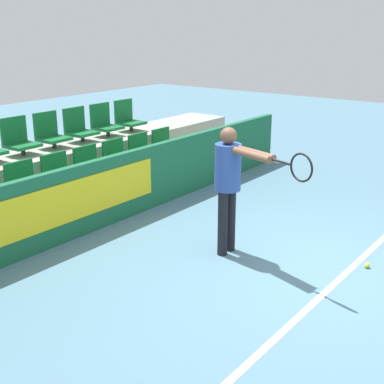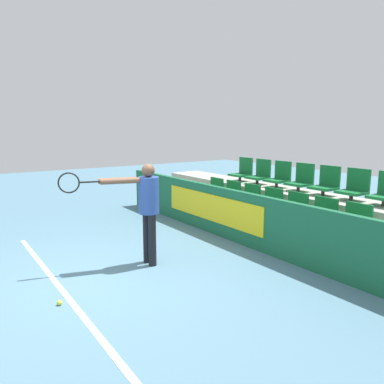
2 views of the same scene
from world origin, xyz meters
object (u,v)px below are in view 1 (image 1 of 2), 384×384
stadium_chair_3 (90,168)px  tennis_player (231,177)px  stadium_chair_2 (60,176)px  stadium_chair_13 (128,118)px  stadium_chair_6 (165,147)px  stadium_chair_9 (19,139)px  stadium_chair_12 (105,122)px  stadium_chair_11 (79,127)px  stadium_chair_4 (118,160)px  stadium_chair_10 (50,133)px  stadium_chair_1 (25,186)px  tennis_ball (367,265)px  stadium_chair_5 (143,153)px

stadium_chair_3 → tennis_player: 2.77m
stadium_chair_2 → stadium_chair_13: size_ratio=1.00×
stadium_chair_6 → stadium_chair_9: bearing=159.3°
stadium_chair_12 → stadium_chair_13: bearing=0.0°
stadium_chair_11 → stadium_chair_12: size_ratio=1.00×
stadium_chair_4 → stadium_chair_12: bearing=56.5°
stadium_chair_11 → stadium_chair_13: bearing=0.0°
stadium_chair_9 → stadium_chair_13: (2.48, 0.00, 0.00)m
stadium_chair_6 → stadium_chair_10: size_ratio=1.00×
stadium_chair_11 → stadium_chair_1: bearing=-153.3°
stadium_chair_3 → stadium_chair_4: size_ratio=1.00×
stadium_chair_10 → tennis_ball: size_ratio=8.99×
stadium_chair_5 → stadium_chair_6: size_ratio=1.00×
stadium_chair_6 → tennis_ball: stadium_chair_6 is taller
stadium_chair_4 → tennis_player: tennis_player is taller
stadium_chair_5 → tennis_player: size_ratio=0.35×
stadium_chair_13 → stadium_chair_3: bearing=-153.3°
tennis_player → stadium_chair_3: bearing=104.1°
stadium_chair_1 → stadium_chair_4: size_ratio=1.00×
stadium_chair_12 → stadium_chair_9: bearing=180.0°
tennis_player → tennis_ball: bearing=-50.4°
tennis_ball → stadium_chair_9: bearing=102.5°
stadium_chair_6 → tennis_player: 3.41m
stadium_chair_1 → stadium_chair_9: stadium_chair_9 is taller
stadium_chair_5 → stadium_chair_6: bearing=0.0°
stadium_chair_3 → tennis_player: (-0.13, -2.74, 0.35)m
stadium_chair_11 → stadium_chair_2: bearing=-143.0°
stadium_chair_12 → tennis_player: bearing=-110.4°
stadium_chair_1 → tennis_player: bearing=-67.9°
stadium_chair_10 → stadium_chair_11: bearing=0.0°
stadium_chair_2 → stadium_chair_3: 0.62m
stadium_chair_10 → stadium_chair_12: (1.24, 0.00, 0.00)m
stadium_chair_1 → stadium_chair_9: size_ratio=1.00×
stadium_chair_12 → tennis_ball: 5.44m
stadium_chair_4 → tennis_ball: bearing=-90.9°
stadium_chair_4 → stadium_chair_13: bearing=37.0°
stadium_chair_3 → stadium_chair_6: 1.86m
stadium_chair_2 → stadium_chair_1: bearing=180.0°
stadium_chair_1 → stadium_chair_6: size_ratio=1.00×
stadium_chair_10 → tennis_ball: (0.55, -5.28, -1.12)m
stadium_chair_6 → stadium_chair_5: bearing=180.0°
stadium_chair_3 → stadium_chair_12: (1.24, 0.94, 0.45)m
stadium_chair_10 → stadium_chair_12: bearing=0.0°
stadium_chair_4 → tennis_player: bearing=-105.2°
stadium_chair_1 → stadium_chair_13: bearing=16.8°
stadium_chair_4 → stadium_chair_6: same height
tennis_player → stadium_chair_9: bearing=114.3°
stadium_chair_9 → stadium_chair_10: 0.62m
stadium_chair_4 → tennis_ball: size_ratio=8.99×
stadium_chair_1 → stadium_chair_12: (2.48, 0.94, 0.45)m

